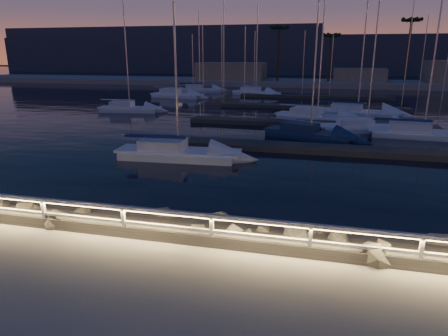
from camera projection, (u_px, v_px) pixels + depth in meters
The scene contains 20 objects.
ground at pixel (275, 253), 12.07m from camera, with size 400.00×400.00×0.00m, color #9E998F.
harbor_water at pixel (310, 121), 41.48m from camera, with size 400.00×440.00×0.60m.
guard_rail at pixel (274, 229), 11.87m from camera, with size 44.11×0.12×1.06m.
riprap at pixel (211, 231), 14.08m from camera, with size 40.54×2.70×1.30m.
floating_docks at pixel (311, 114), 42.51m from camera, with size 22.00×36.00×0.40m.
far_shore at pixel (317, 81), 81.13m from camera, with size 160.00×14.00×5.20m.
palm_left at pixel (279, 30), 78.28m from camera, with size 3.00×3.00×11.20m.
palm_center at pixel (331, 37), 77.31m from camera, with size 3.00×3.00×9.70m.
palm_right at pixel (411, 23), 72.57m from camera, with size 3.00×3.00×12.20m.
distant_hills at pixel (257, 56), 140.57m from camera, with size 230.00×37.50×18.00m.
sailboat_b at pixel (175, 152), 25.14m from camera, with size 7.90×2.82×13.24m.
sailboat_c at pixel (420, 132), 31.34m from camera, with size 8.38×3.16×13.92m.
sailboat_e at pixel (128, 108), 45.11m from camera, with size 7.14×2.92×11.88m.
sailboat_f at pixel (308, 133), 31.09m from camera, with size 7.61×4.74×12.61m.
sailboat_g at pixel (315, 116), 39.31m from camera, with size 8.62×4.74×14.11m.
sailboat_h at pixel (364, 127), 33.84m from camera, with size 8.12×3.48×13.31m.
sailboat_i at pixel (176, 94), 59.48m from camera, with size 8.17×3.28×13.62m.
sailboat_l at pixel (355, 111), 42.63m from camera, with size 9.11×3.93×14.93m.
sailboat_m at pixel (199, 89), 67.80m from camera, with size 8.09×4.47×13.37m.
sailboat_n at pixel (255, 92), 63.09m from camera, with size 8.17×5.27×13.60m.
Camera 1 is at (1.06, -10.94, 5.82)m, focal length 32.00 mm.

